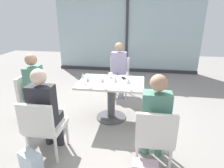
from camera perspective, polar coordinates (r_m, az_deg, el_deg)
ground_plane at (r=3.84m, az=-0.23°, el=-9.66°), size 12.00×12.00×0.00m
window_wall_backdrop at (r=6.54m, az=4.34°, el=14.09°), size 4.62×0.10×2.70m
dining_table_main at (r=3.60m, az=-0.25°, el=-2.40°), size 1.17×0.81×0.73m
chair_front_left at (r=2.82m, az=-19.35°, el=-11.19°), size 0.46×0.50×0.87m
chair_front_right at (r=2.54m, az=12.18°, el=-14.29°), size 0.46×0.50×0.87m
chair_near_window at (r=4.72m, az=2.05°, el=2.80°), size 0.46×0.51×0.87m
chair_side_end at (r=3.79m, az=-21.73°, el=-3.21°), size 0.50×0.46×0.87m
person_front_left at (r=2.81m, az=-18.82°, el=-6.53°), size 0.34×0.39×1.26m
person_front_right at (r=2.52m, az=12.41°, el=-9.08°), size 0.34×0.39×1.26m
person_near_window at (r=4.56m, az=1.92°, el=4.83°), size 0.34×0.39×1.26m
person_side_end at (r=3.67m, az=-20.67°, el=-0.43°), size 0.39×0.34×1.26m
wine_glass_0 at (r=3.17m, az=4.79°, el=0.80°), size 0.07×0.07×0.18m
wine_glass_1 at (r=3.47m, az=-8.40°, el=2.40°), size 0.07×0.07×0.18m
wine_glass_2 at (r=3.27m, az=-6.98°, el=1.32°), size 0.07×0.07×0.18m
wine_glass_3 at (r=3.54m, az=4.43°, el=2.94°), size 0.07×0.07×0.18m
wine_glass_4 at (r=3.22m, az=1.07°, el=1.19°), size 0.07×0.07×0.18m
wine_glass_5 at (r=3.22m, az=-2.70°, el=1.14°), size 0.07×0.07×0.18m
coffee_cup at (r=3.74m, az=-0.49°, el=2.54°), size 0.08×0.08×0.09m
cell_phone_on_table at (r=3.71m, az=3.40°, el=1.69°), size 0.12×0.16×0.01m
handbag_0 at (r=2.84m, az=-22.38°, el=-20.33°), size 0.34×0.28×0.28m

